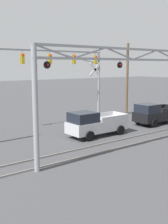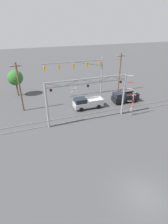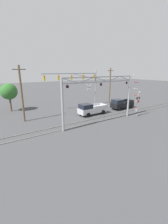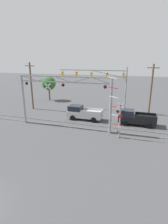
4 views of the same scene
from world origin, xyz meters
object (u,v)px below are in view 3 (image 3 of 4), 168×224
traffic_signal_span (82,81)px  pickup_truck_lead (91,109)px  background_tree_beyond_span (9,92)px  pickup_truck_following (121,104)px  crossing_signal_mast (137,103)px  crossing_gantry (101,93)px  utility_pole_left (22,94)px  utility_pole_right (110,85)px

traffic_signal_span → pickup_truck_lead: bearing=-108.6°
traffic_signal_span → background_tree_beyond_span: size_ratio=2.30×
traffic_signal_span → pickup_truck_lead: (-2.05, -6.08, -4.42)m
pickup_truck_following → background_tree_beyond_span: background_tree_beyond_span is taller
pickup_truck_lead → traffic_signal_span: bearing=71.4°
traffic_signal_span → pickup_truck_following: 9.31m
traffic_signal_span → pickup_truck_lead: size_ratio=2.34×
traffic_signal_span → pickup_truck_lead: 7.79m
crossing_signal_mast → pickup_truck_following: 5.42m
crossing_gantry → utility_pole_left: 11.55m
pickup_truck_following → utility_pole_left: size_ratio=0.60×
traffic_signal_span → utility_pole_right: bearing=-2.9°
traffic_signal_span → utility_pole_left: 13.16m
crossing_gantry → utility_pole_left: (-9.34, 6.79, -0.08)m
traffic_signal_span → pickup_truck_following: (5.53, -6.05, -4.42)m
pickup_truck_following → utility_pole_left: bearing=171.3°
crossing_signal_mast → utility_pole_left: utility_pole_left is taller
utility_pole_left → background_tree_beyond_span: (-0.73, 7.59, -0.53)m
crossing_gantry → utility_pole_left: utility_pole_left is taller
crossing_gantry → traffic_signal_span: traffic_signal_span is taller
pickup_truck_lead → utility_pole_left: 11.50m
crossing_signal_mast → utility_pole_left: bearing=154.8°
crossing_signal_mast → background_tree_beyond_span: 23.16m
pickup_truck_lead → utility_pole_left: (-10.65, 2.81, 3.29)m
utility_pole_right → crossing_gantry: bearing=-138.3°
pickup_truck_lead → crossing_gantry: bearing=-108.2°
crossing_signal_mast → crossing_gantry: bearing=172.3°
crossing_gantry → utility_pole_left: size_ratio=1.50×
background_tree_beyond_span → crossing_signal_mast: bearing=-41.6°
crossing_gantry → pickup_truck_lead: (1.31, 3.99, -3.37)m
crossing_gantry → background_tree_beyond_span: (-10.07, 14.38, -0.61)m
crossing_signal_mast → utility_pole_right: 11.43m
pickup_truck_following → utility_pole_right: utility_pole_right is taller
crossing_signal_mast → traffic_signal_span: 12.10m
pickup_truck_following → utility_pole_left: utility_pole_left is taller
crossing_signal_mast → utility_pole_left: size_ratio=0.83×
pickup_truck_following → utility_pole_left: (-18.23, 2.78, 3.29)m
crossing_signal_mast → pickup_truck_lead: size_ratio=1.33×
crossing_gantry → crossing_signal_mast: (7.20, -0.97, -2.08)m
pickup_truck_following → background_tree_beyond_span: size_ratio=0.94×
background_tree_beyond_span → crossing_gantry: bearing=-55.0°
pickup_truck_lead → background_tree_beyond_span: bearing=137.6°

